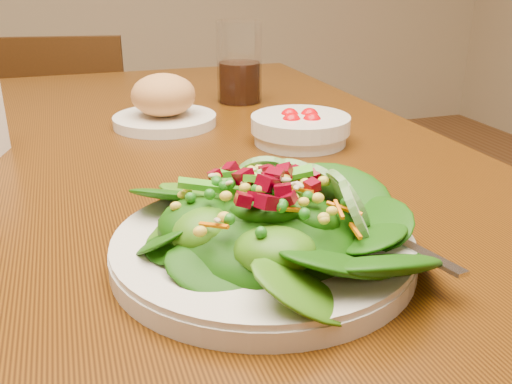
# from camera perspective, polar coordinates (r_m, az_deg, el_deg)

# --- Properties ---
(dining_table) EXTENTS (0.90, 1.40, 0.75)m
(dining_table) POSITION_cam_1_polar(r_m,az_deg,el_deg) (0.87, -9.16, -2.74)
(dining_table) COLOR #532B08
(dining_table) RESTS_ON ground_plane
(chair_far) EXTENTS (0.44, 0.45, 0.81)m
(chair_far) POSITION_cam_1_polar(r_m,az_deg,el_deg) (1.94, -17.33, 3.69)
(chair_far) COLOR #321908
(chair_far) RESTS_ON ground_plane
(salad_plate) EXTENTS (0.29, 0.28, 0.08)m
(salad_plate) POSITION_cam_1_polar(r_m,az_deg,el_deg) (0.53, 1.70, -3.69)
(salad_plate) COLOR silver
(salad_plate) RESTS_ON dining_table
(bread_plate) EXTENTS (0.17, 0.17, 0.09)m
(bread_plate) POSITION_cam_1_polar(r_m,az_deg,el_deg) (0.98, -9.19, 8.62)
(bread_plate) COLOR silver
(bread_plate) RESTS_ON dining_table
(tomato_bowl) EXTENTS (0.15, 0.15, 0.05)m
(tomato_bowl) POSITION_cam_1_polar(r_m,az_deg,el_deg) (0.88, 4.45, 6.36)
(tomato_bowl) COLOR silver
(tomato_bowl) RESTS_ON dining_table
(drinking_glass) EXTENTS (0.09, 0.09, 0.16)m
(drinking_glass) POSITION_cam_1_polar(r_m,az_deg,el_deg) (1.14, -1.67, 12.30)
(drinking_glass) COLOR silver
(drinking_glass) RESTS_ON dining_table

